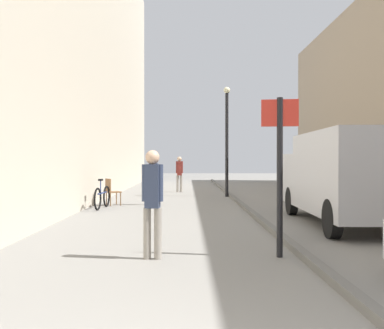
{
  "coord_description": "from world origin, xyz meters",
  "views": [
    {
      "loc": [
        -0.29,
        -2.08,
        1.58
      ],
      "look_at": [
        -0.14,
        12.4,
        1.44
      ],
      "focal_mm": 41.67,
      "sensor_mm": 36.0,
      "label": 1
    }
  ],
  "objects": [
    {
      "name": "kerb_strip",
      "position": [
        1.58,
        12.0,
        0.06
      ],
      "size": [
        0.16,
        40.0,
        0.12
      ],
      "primitive_type": "cube",
      "color": "#615F5B",
      "rests_on": "ground_plane"
    },
    {
      "name": "pedestrian_mid_block",
      "position": [
        -0.85,
        5.02,
        1.01
      ],
      "size": [
        0.34,
        0.23,
        1.74
      ],
      "rotation": [
        0.0,
        0.0,
        3.03
      ],
      "color": "gray",
      "rests_on": "ground_plane"
    },
    {
      "name": "pedestrian_main_foreground",
      "position": [
        -0.69,
        19.99,
        1.02
      ],
      "size": [
        0.35,
        0.23,
        1.77
      ],
      "rotation": [
        0.0,
        0.0,
        3.27
      ],
      "color": "gray",
      "rests_on": "ground_plane"
    },
    {
      "name": "lamp_post",
      "position": [
        1.42,
        17.21,
        2.72
      ],
      "size": [
        0.28,
        0.28,
        4.76
      ],
      "color": "black",
      "rests_on": "ground_plane"
    },
    {
      "name": "delivery_van",
      "position": [
        3.57,
        8.75,
        1.21
      ],
      "size": [
        2.11,
        5.61,
        2.24
      ],
      "rotation": [
        0.0,
        0.0,
        -0.03
      ],
      "color": "#B7B7BC",
      "rests_on": "ground_plane"
    },
    {
      "name": "pedestrian_far_crossing",
      "position": [
        -1.49,
        13.63,
        0.98
      ],
      "size": [
        0.34,
        0.22,
        1.69
      ],
      "rotation": [
        0.0,
        0.0,
        3.07
      ],
      "color": "black",
      "rests_on": "ground_plane"
    },
    {
      "name": "street_sign_post",
      "position": [
        1.21,
        5.14,
        1.55
      ],
      "size": [
        0.6,
        0.12,
        2.6
      ],
      "rotation": [
        0.0,
        0.0,
        2.99
      ],
      "color": "black",
      "rests_on": "ground_plane"
    },
    {
      "name": "ground_plane",
      "position": [
        0.0,
        12.0,
        0.0
      ],
      "size": [
        80.0,
        80.0,
        0.0
      ],
      "primitive_type": "plane",
      "color": "gray"
    },
    {
      "name": "cafe_chair_near_window",
      "position": [
        -2.96,
        13.45,
        0.55
      ],
      "size": [
        0.61,
        0.61,
        0.94
      ],
      "rotation": [
        0.0,
        0.0,
        5.26
      ],
      "color": "brown",
      "rests_on": "ground_plane"
    },
    {
      "name": "bicycle_leaning",
      "position": [
        -3.07,
        12.45,
        0.38
      ],
      "size": [
        0.21,
        1.77,
        0.98
      ],
      "rotation": [
        0.0,
        0.0,
        -0.09
      ],
      "color": "black",
      "rests_on": "ground_plane"
    }
  ]
}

